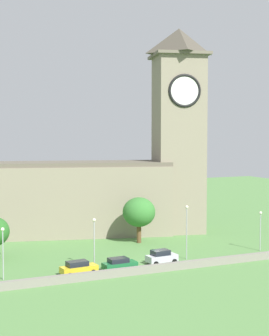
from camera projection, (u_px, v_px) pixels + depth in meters
ground_plane at (113, 243)px, 86.73m from camera, size 200.00×200.00×0.00m
church at (122, 170)px, 94.51m from camera, size 37.94×18.74×36.16m
quay_barrier at (169, 267)px, 69.10m from camera, size 54.34×0.70×1.01m
car_yellow at (79, 268)px, 67.05m from camera, size 4.79×2.37×1.78m
car_green at (119, 264)px, 69.21m from camera, size 4.52×2.35×1.66m
car_silver at (161, 257)px, 72.66m from camera, size 4.36×2.37×1.92m
streetlamp_west_end at (3, 244)px, 64.57m from camera, size 0.44×0.44×6.40m
streetlamp_west_mid at (94, 235)px, 70.02m from camera, size 0.44×0.44×6.63m
streetlamp_central at (187, 224)px, 75.10m from camera, size 0.44×0.44×7.62m
streetlamp_east_mid at (260, 224)px, 80.44m from camera, size 0.44×0.44×5.99m
tree_churchyard at (139, 212)px, 86.30m from camera, size 5.29×5.29×7.39m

